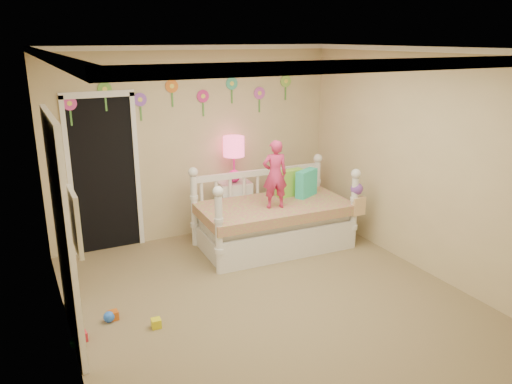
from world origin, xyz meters
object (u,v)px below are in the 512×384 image
daybed (274,208)px  child (275,174)px  nightstand (235,207)px  table_lamp (234,152)px

daybed → child: 0.53m
nightstand → daybed: bearing=-65.4°
child → table_lamp: size_ratio=1.36×
daybed → table_lamp: size_ratio=3.08×
daybed → nightstand: (-0.24, 0.72, -0.17)m
child → nightstand: bearing=-65.7°
nightstand → table_lamp: table_lamp is taller
table_lamp → nightstand: bearing=180.0°
child → nightstand: 1.11m
daybed → nightstand: size_ratio=2.69×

